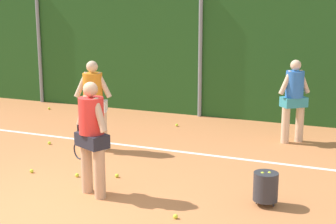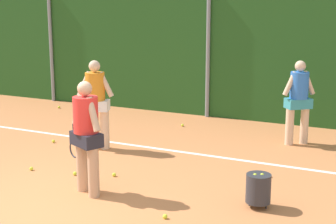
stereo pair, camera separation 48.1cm
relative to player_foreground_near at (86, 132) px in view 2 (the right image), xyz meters
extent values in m
plane|color=#C67542|center=(-0.28, 1.22, -0.99)|extent=(26.32, 26.32, 0.00)
cube|color=#23511E|center=(-0.28, 5.94, 0.62)|extent=(17.11, 0.25, 3.22)
cylinder|color=gray|center=(-5.22, 5.76, 0.70)|extent=(0.10, 0.10, 3.37)
cylinder|color=gray|center=(-0.28, 5.76, 0.70)|extent=(0.10, 0.10, 3.37)
cube|color=white|center=(-0.28, 2.62, -0.98)|extent=(12.50, 0.10, 0.01)
cylinder|color=tan|center=(0.16, -0.07, -0.60)|extent=(0.17, 0.17, 0.77)
cylinder|color=tan|center=(-0.15, 0.07, -0.60)|extent=(0.17, 0.17, 0.77)
cube|color=#23232D|center=(0.00, 0.00, -0.11)|extent=(0.59, 0.49, 0.21)
cylinder|color=red|center=(0.00, 0.00, 0.27)|extent=(0.38, 0.38, 0.55)
sphere|color=tan|center=(0.00, 0.00, 0.66)|extent=(0.22, 0.22, 0.22)
cylinder|color=tan|center=(0.20, -0.09, 0.31)|extent=(0.30, 0.19, 0.52)
cylinder|color=tan|center=(-0.19, 0.09, 0.31)|extent=(0.30, 0.19, 0.52)
cylinder|color=black|center=(-0.29, 0.08, -0.06)|extent=(0.03, 0.03, 0.28)
torus|color=#26262B|center=(-0.29, 0.08, -0.33)|extent=(0.27, 0.14, 0.28)
cylinder|color=beige|center=(-1.08, 2.18, -0.59)|extent=(0.17, 0.17, 0.78)
cylinder|color=beige|center=(-1.41, 2.06, -0.59)|extent=(0.17, 0.17, 0.78)
cube|color=white|center=(-1.25, 2.12, -0.10)|extent=(0.59, 0.46, 0.21)
cylinder|color=orange|center=(-1.25, 2.12, 0.29)|extent=(0.38, 0.38, 0.56)
sphere|color=beige|center=(-1.25, 2.12, 0.69)|extent=(0.23, 0.23, 0.23)
cylinder|color=beige|center=(-1.04, 2.19, 0.33)|extent=(0.31, 0.18, 0.53)
cylinder|color=beige|center=(-1.45, 2.05, 0.33)|extent=(0.31, 0.18, 0.53)
cylinder|color=beige|center=(2.20, 4.08, -0.60)|extent=(0.17, 0.17, 0.77)
cylinder|color=beige|center=(2.46, 4.30, -0.60)|extent=(0.17, 0.17, 0.77)
cube|color=teal|center=(2.33, 4.19, -0.12)|extent=(0.58, 0.56, 0.20)
cylinder|color=blue|center=(2.33, 4.19, 0.26)|extent=(0.37, 0.37, 0.54)
sphere|color=beige|center=(2.33, 4.19, 0.65)|extent=(0.22, 0.22, 0.22)
cylinder|color=beige|center=(2.17, 4.05, 0.30)|extent=(0.26, 0.24, 0.52)
cylinder|color=beige|center=(2.49, 4.33, 0.30)|extent=(0.26, 0.24, 0.52)
cylinder|color=#2D2D33|center=(2.52, 0.61, -0.70)|extent=(0.36, 0.36, 0.42)
cylinder|color=#2D2D33|center=(2.65, 0.61, -0.95)|extent=(0.02, 0.02, 0.08)
cylinder|color=#2D2D33|center=(2.40, 0.61, -0.95)|extent=(0.02, 0.02, 0.08)
cylinder|color=#2D2D33|center=(2.52, 0.74, -0.95)|extent=(0.02, 0.02, 0.08)
sphere|color=#CCDB33|center=(2.56, 0.64, -0.51)|extent=(0.07, 0.07, 0.07)
sphere|color=#CCDB33|center=(2.47, 0.59, -0.51)|extent=(0.07, 0.07, 0.07)
sphere|color=#CCDB33|center=(-0.68, 0.58, -0.95)|extent=(0.07, 0.07, 0.07)
sphere|color=#CCDB33|center=(-0.42, 4.53, -0.95)|extent=(0.07, 0.07, 0.07)
sphere|color=#CCDB33|center=(-4.38, 4.94, -0.95)|extent=(0.07, 0.07, 0.07)
sphere|color=#CCDB33|center=(-2.30, 2.06, -0.95)|extent=(0.07, 0.07, 0.07)
sphere|color=#CCDB33|center=(1.49, -0.33, -0.95)|extent=(0.07, 0.07, 0.07)
sphere|color=#CCDB33|center=(-1.52, 0.46, -0.95)|extent=(0.07, 0.07, 0.07)
sphere|color=#CCDB33|center=(-0.04, 0.82, -0.95)|extent=(0.07, 0.07, 0.07)
sphere|color=#CCDB33|center=(2.34, 1.94, -0.95)|extent=(0.07, 0.07, 0.07)
camera|label=1|loc=(3.87, -6.27, 1.92)|focal=53.68mm
camera|label=2|loc=(4.30, -6.08, 1.92)|focal=53.68mm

